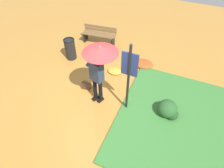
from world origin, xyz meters
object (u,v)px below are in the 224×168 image
person_with_umbrella (99,61)px  trash_bin (70,49)px  handbag (86,86)px  info_sign_post (129,72)px  park_bench (99,35)px

person_with_umbrella → trash_bin: 2.75m
handbag → trash_bin: bearing=136.7°
person_with_umbrella → info_sign_post: (0.86, 0.02, -0.11)m
handbag → park_bench: size_ratio=0.26×
info_sign_post → person_with_umbrella: bearing=-178.9°
handbag → info_sign_post: bearing=-9.1°
info_sign_post → trash_bin: info_sign_post is taller
person_with_umbrella → handbag: person_with_umbrella is taller
person_with_umbrella → info_sign_post: bearing=1.1°
park_bench → trash_bin: bearing=-112.9°
handbag → trash_bin: (-1.34, 1.26, 0.29)m
trash_bin → person_with_umbrella: bearing=-37.3°
park_bench → trash_bin: trash_bin is taller
handbag → park_bench: bearing=106.2°
handbag → person_with_umbrella: bearing=-21.5°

